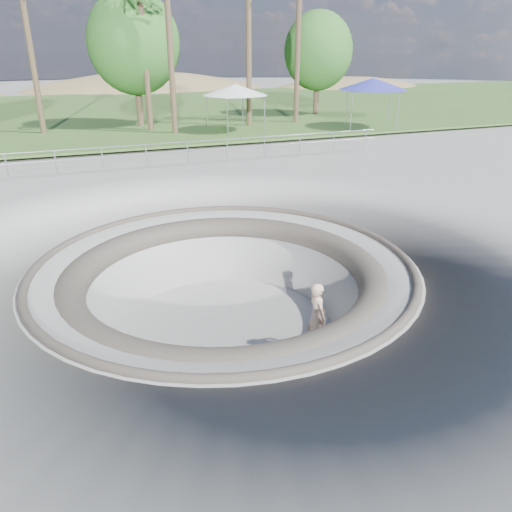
# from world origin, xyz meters

# --- Properties ---
(ground) EXTENTS (180.00, 180.00, 0.00)m
(ground) POSITION_xyz_m (0.00, 0.00, 0.00)
(ground) COLOR #969591
(ground) RESTS_ON ground
(skate_bowl) EXTENTS (14.00, 14.00, 4.10)m
(skate_bowl) POSITION_xyz_m (0.00, 0.00, -1.83)
(skate_bowl) COLOR #969591
(skate_bowl) RESTS_ON ground
(grass_strip) EXTENTS (180.00, 36.00, 0.12)m
(grass_strip) POSITION_xyz_m (0.00, 34.00, 0.22)
(grass_strip) COLOR #385A24
(grass_strip) RESTS_ON ground
(distant_hills) EXTENTS (103.20, 45.00, 28.60)m
(distant_hills) POSITION_xyz_m (3.78, 57.17, -7.02)
(distant_hills) COLOR olive
(distant_hills) RESTS_ON ground
(safety_railing) EXTENTS (25.00, 0.06, 1.03)m
(safety_railing) POSITION_xyz_m (0.00, 12.00, 0.69)
(safety_railing) COLOR gray
(safety_railing) RESTS_ON ground
(skateboard) EXTENTS (0.94, 0.48, 0.09)m
(skateboard) POSITION_xyz_m (1.83, -1.97, -1.83)
(skateboard) COLOR brown
(skateboard) RESTS_ON ground
(skater) EXTENTS (0.45, 0.67, 1.82)m
(skater) POSITION_xyz_m (1.83, -1.97, -0.89)
(skater) COLOR #D7AE8B
(skater) RESTS_ON skateboard
(canopy_white) EXTENTS (5.65, 5.65, 2.91)m
(canopy_white) POSITION_xyz_m (7.13, 19.85, 2.83)
(canopy_white) COLOR gray
(canopy_white) RESTS_ON ground
(canopy_blue) EXTENTS (5.77, 5.77, 3.19)m
(canopy_blue) POSITION_xyz_m (16.17, 18.00, 3.08)
(canopy_blue) COLOR gray
(canopy_blue) RESTS_ON ground
(palm_d) EXTENTS (2.60, 2.60, 9.07)m
(palm_d) POSITION_xyz_m (2.00, 22.21, 7.96)
(palm_d) COLOR brown
(palm_d) RESTS_ON ground
(bushy_tree_mid) EXTENTS (6.04, 5.49, 8.72)m
(bushy_tree_mid) POSITION_xyz_m (1.70, 24.43, 5.58)
(bushy_tree_mid) COLOR brown
(bushy_tree_mid) RESTS_ON ground
(bushy_tree_right) EXTENTS (5.44, 4.95, 7.85)m
(bushy_tree_right) POSITION_xyz_m (16.02, 25.73, 5.04)
(bushy_tree_right) COLOR brown
(bushy_tree_right) RESTS_ON ground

